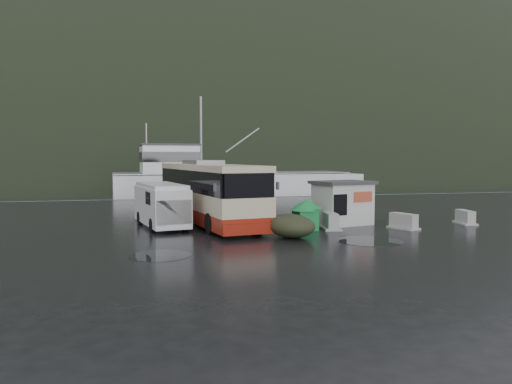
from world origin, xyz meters
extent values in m
plane|color=black|center=(0.00, 0.00, 0.00)|extent=(160.00, 160.00, 0.00)
cube|color=black|center=(0.00, 110.00, 0.00)|extent=(300.00, 180.00, 0.02)
cube|color=#999993|center=(0.00, 20.00, 0.00)|extent=(160.00, 0.60, 1.50)
ellipsoid|color=black|center=(10.00, 250.00, 0.00)|extent=(780.00, 540.00, 570.00)
cylinder|color=black|center=(4.87, -4.75, 0.01)|extent=(2.95, 2.95, 0.01)
cylinder|color=black|center=(-4.35, -5.89, 0.01)|extent=(2.38, 2.38, 0.01)
cylinder|color=black|center=(9.16, 2.42, 0.01)|extent=(2.63, 2.63, 0.01)
camera|label=1|loc=(-5.21, -24.86, 3.71)|focal=35.00mm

